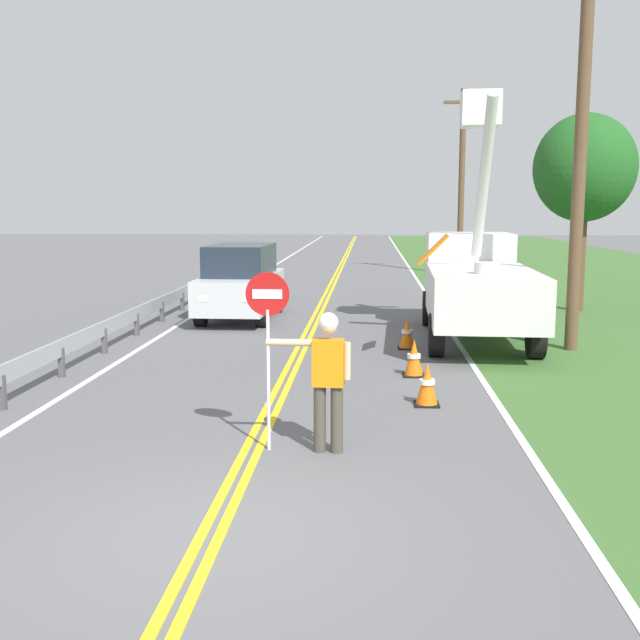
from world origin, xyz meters
TOP-DOWN VIEW (x-y plane):
  - ground_plane at (0.00, 0.00)m, footprint 160.00×160.00m
  - centerline_yellow_left at (-0.09, 20.00)m, footprint 0.11×110.00m
  - centerline_yellow_right at (0.09, 20.00)m, footprint 0.11×110.00m
  - edge_line_right at (3.60, 20.00)m, footprint 0.12×110.00m
  - edge_line_left at (-3.60, 20.00)m, footprint 0.12×110.00m
  - flagger_worker at (0.99, 2.54)m, footprint 1.09×0.26m
  - stop_sign_paddle at (0.22, 2.59)m, footprint 0.56×0.04m
  - utility_bucket_truck at (4.07, 11.46)m, footprint 2.90×6.89m
  - oncoming_suv_nearest at (-2.10, 14.07)m, footprint 1.99×4.64m
  - utility_pole_near at (6.00, 9.93)m, footprint 1.80×0.28m
  - utility_pole_mid at (5.72, 28.70)m, footprint 1.80×0.28m
  - traffic_cone_lead at (2.45, 4.96)m, footprint 0.40×0.40m
  - traffic_cone_mid at (2.36, 7.06)m, footprint 0.40×0.40m
  - traffic_cone_tail at (2.37, 9.83)m, footprint 0.40×0.40m
  - guardrail_left_shoulder at (-4.20, 14.54)m, footprint 0.10×32.00m
  - roadside_tree_verge at (7.89, 16.44)m, footprint 3.00×3.00m

SIDE VIEW (x-z plane):
  - ground_plane at x=0.00m, z-range 0.00..0.00m
  - centerline_yellow_left at x=-0.09m, z-range 0.00..0.01m
  - centerline_yellow_right at x=0.09m, z-range 0.00..0.01m
  - edge_line_right at x=3.60m, z-range 0.00..0.01m
  - edge_line_left at x=-3.60m, z-range 0.00..0.01m
  - traffic_cone_lead at x=2.45m, z-range -0.01..0.69m
  - traffic_cone_mid at x=2.36m, z-range -0.01..0.69m
  - traffic_cone_tail at x=2.37m, z-range -0.01..0.69m
  - guardrail_left_shoulder at x=-4.20m, z-range 0.16..0.87m
  - flagger_worker at x=0.99m, z-range 0.13..1.96m
  - oncoming_suv_nearest at x=-2.10m, z-range 0.01..2.11m
  - utility_bucket_truck at x=4.07m, z-range -1.48..4.33m
  - stop_sign_paddle at x=0.22m, z-range 0.54..2.87m
  - roadside_tree_verge at x=7.89m, z-range 1.32..7.22m
  - utility_pole_mid at x=5.72m, z-range 0.18..8.64m
  - utility_pole_near at x=6.00m, z-range 0.19..9.14m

